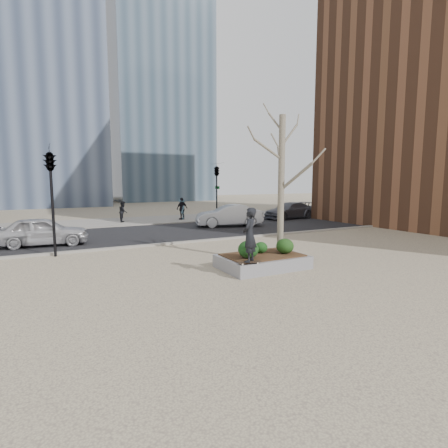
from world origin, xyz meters
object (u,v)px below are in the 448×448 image
skateboarder (250,235)px  skateboard (249,263)px  police_car (43,231)px  planter (262,262)px

skateboarder → skateboard: bearing=63.5°
skateboard → skateboarder: skateboarder is taller
skateboard → skateboarder: (-0.00, 0.00, 0.91)m
skateboarder → police_car: skateboarder is taller
police_car → skateboarder: bearing=-142.0°
skateboard → skateboarder: bearing=113.7°
skateboard → police_car: size_ratio=0.19×
police_car → skateboard: bearing=-142.0°
planter → skateboarder: size_ratio=1.72×
skateboard → police_car: police_car is taller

